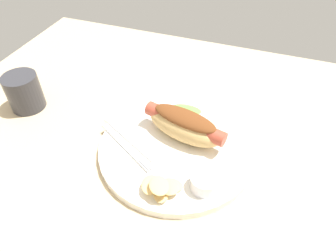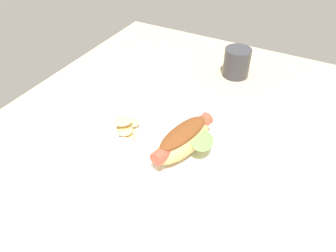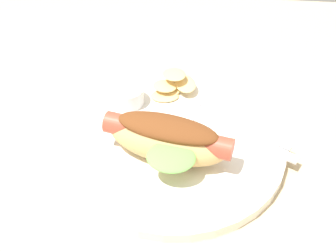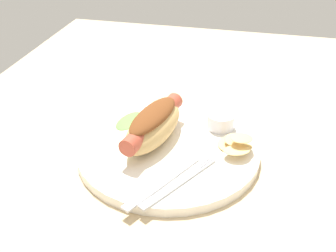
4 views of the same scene
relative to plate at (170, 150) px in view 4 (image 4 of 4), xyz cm
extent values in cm
cube|color=tan|center=(-3.94, -0.27, -1.70)|extent=(120.00, 90.00, 1.80)
cylinder|color=white|center=(0.00, 0.00, 0.00)|extent=(30.02, 30.02, 1.60)
ellipsoid|color=tan|center=(-0.69, -2.96, 3.55)|extent=(16.46, 9.46, 5.50)
cylinder|color=#B24733|center=(-0.69, -2.96, 4.51)|extent=(17.00, 6.58, 2.85)
ellipsoid|color=brown|center=(-0.69, -2.96, 5.80)|extent=(13.85, 7.44, 2.10)
ellipsoid|color=#6BB74C|center=(0.06, -6.83, 4.65)|extent=(6.07, 4.48, 1.81)
cylinder|color=white|center=(-7.53, 7.37, 2.15)|extent=(4.81, 4.81, 2.70)
cube|color=silver|center=(10.36, 2.67, 1.00)|extent=(11.06, 7.24, 0.40)
cube|color=silver|center=(3.99, 6.97, 1.00)|extent=(2.90, 1.89, 0.40)
cube|color=silver|center=(3.76, 6.59, 1.00)|extent=(2.90, 1.89, 0.40)
cube|color=silver|center=(3.53, 6.20, 1.00)|extent=(2.90, 1.89, 0.40)
cube|color=silver|center=(9.44, 1.12, 0.98)|extent=(14.32, 8.53, 0.36)
ellipsoid|color=#E3BE74|center=(-2.21, 9.12, 1.05)|extent=(4.59, 3.52, 0.50)
ellipsoid|color=#E3BE74|center=(-1.29, 11.24, 1.37)|extent=(3.59, 4.79, 0.88)
ellipsoid|color=#E3BE74|center=(-2.29, 10.23, 2.07)|extent=(4.04, 3.75, 0.72)
ellipsoid|color=#E3BE74|center=(0.78, 10.90, 2.17)|extent=(4.21, 4.96, 0.85)
ellipsoid|color=#E3BE74|center=(-0.97, 11.41, 3.42)|extent=(4.91, 5.01, 0.92)
camera|label=1|loc=(-12.14, 38.22, 44.25)|focal=32.65mm
camera|label=2|loc=(-45.30, -23.17, 48.41)|focal=34.88mm
camera|label=3|loc=(3.16, -45.36, 45.45)|focal=50.03mm
camera|label=4|loc=(54.26, 12.39, 39.60)|focal=43.94mm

